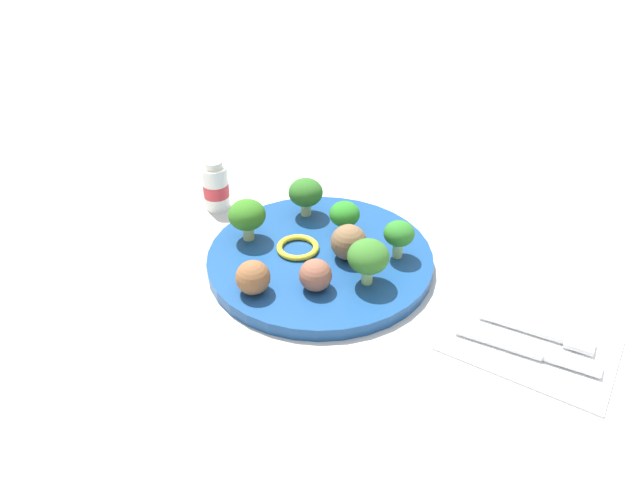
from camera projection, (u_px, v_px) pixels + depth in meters
The scene contains 15 objects.
ground_plane at pixel (320, 264), 0.75m from camera, with size 4.00×4.00×0.00m, color #B2B2AD.
plate at pixel (320, 258), 0.74m from camera, with size 0.28×0.28×0.02m, color navy.
broccoli_floret_mid_right at pixel (306, 193), 0.80m from camera, with size 0.05×0.05×0.05m.
broccoli_floret_mid_left at pixel (344, 215), 0.76m from camera, with size 0.04×0.04×0.05m.
broccoli_floret_back_right at pixel (399, 235), 0.72m from camera, with size 0.04×0.04×0.05m.
broccoli_floret_center at pixel (247, 216), 0.75m from camera, with size 0.05×0.05×0.05m.
broccoli_floret_far_rim at pixel (368, 257), 0.67m from camera, with size 0.05×0.05×0.06m.
meatball_mid_right at pixel (253, 277), 0.67m from camera, with size 0.04×0.04×0.04m, color brown.
meatball_front_right at pixel (316, 275), 0.67m from camera, with size 0.04×0.04×0.04m, color brown.
meatball_back_right at pixel (349, 242), 0.72m from camera, with size 0.04×0.04×0.04m, color brown.
pepper_ring_front_right at pixel (298, 247), 0.74m from camera, with size 0.05×0.05×0.01m, color yellow.
napkin at pixel (530, 343), 0.63m from camera, with size 0.17×0.12×0.01m, color white.
fork at pixel (543, 332), 0.63m from camera, with size 0.12×0.03×0.01m.
knife at pixel (533, 353), 0.61m from camera, with size 0.15×0.03×0.01m.
yogurt_bottle at pixel (216, 187), 0.84m from camera, with size 0.04×0.04×0.07m.
Camera 1 is at (0.34, -0.49, 0.45)m, focal length 33.44 mm.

